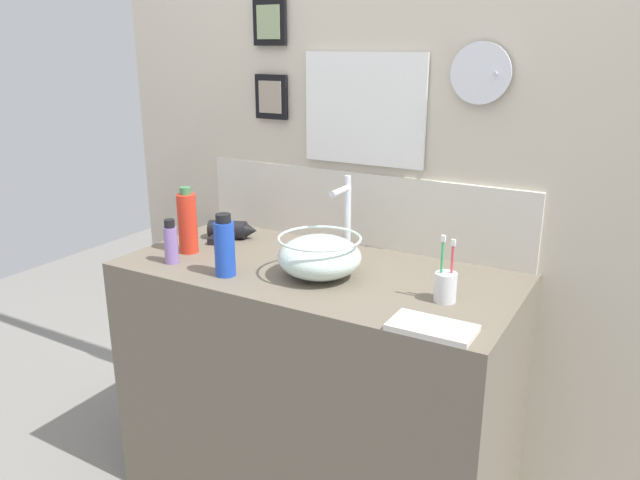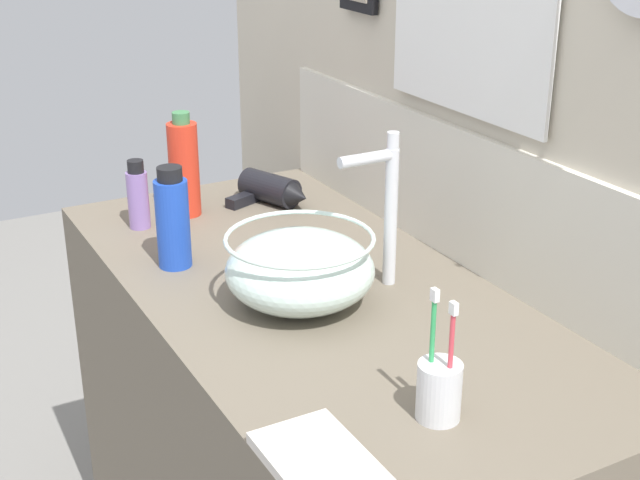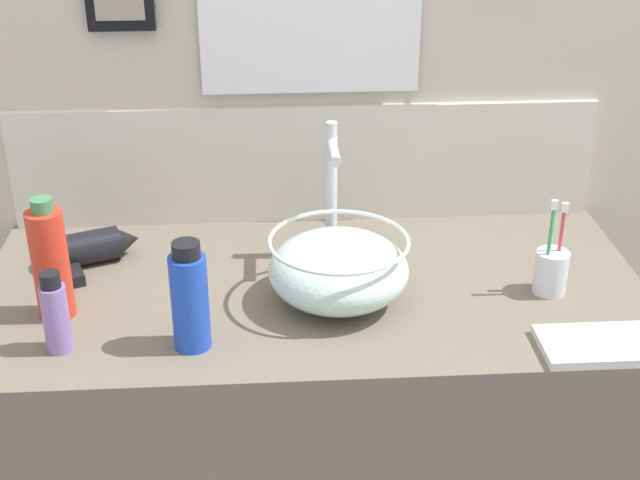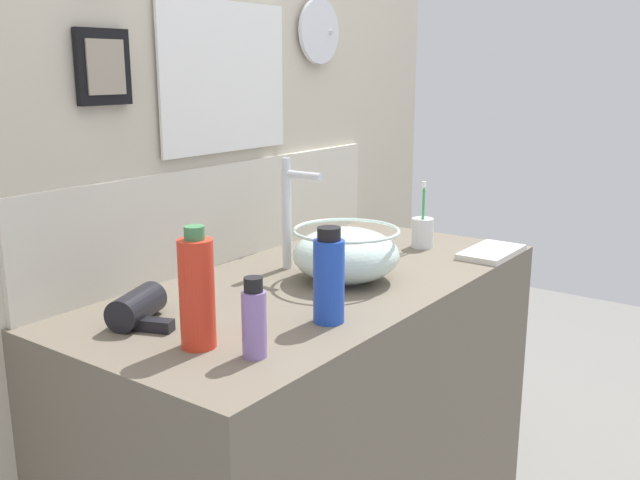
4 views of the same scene
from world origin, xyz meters
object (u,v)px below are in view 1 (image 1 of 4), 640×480
(glass_bowl_sink, at_px, (320,256))
(hair_drier, at_px, (231,230))
(lotion_bottle, at_px, (187,222))
(spray_bottle, at_px, (171,243))
(faucet, at_px, (346,213))
(hand_towel, at_px, (432,328))
(toothbrush_cup, at_px, (445,286))
(soap_dispenser, at_px, (225,247))

(glass_bowl_sink, xyz_separation_m, hair_drier, (-0.49, 0.18, -0.04))
(lotion_bottle, bearing_deg, spray_bottle, -77.02)
(glass_bowl_sink, distance_m, spray_bottle, 0.51)
(hair_drier, bearing_deg, faucet, -0.91)
(hair_drier, relative_size, lotion_bottle, 0.83)
(glass_bowl_sink, height_order, hand_towel, glass_bowl_sink)
(toothbrush_cup, distance_m, lotion_bottle, 0.93)
(soap_dispenser, relative_size, hand_towel, 0.92)
(glass_bowl_sink, distance_m, hand_towel, 0.49)
(lotion_bottle, relative_size, hand_towel, 1.07)
(glass_bowl_sink, height_order, spray_bottle, spray_bottle)
(toothbrush_cup, bearing_deg, lotion_bottle, -178.57)
(toothbrush_cup, relative_size, soap_dispenser, 0.98)
(glass_bowl_sink, distance_m, toothbrush_cup, 0.41)
(toothbrush_cup, height_order, lotion_bottle, lotion_bottle)
(hair_drier, bearing_deg, spray_bottle, -90.90)
(hair_drier, relative_size, soap_dispenser, 0.96)
(hair_drier, height_order, toothbrush_cup, toothbrush_cup)
(faucet, bearing_deg, soap_dispenser, -130.48)
(hand_towel, bearing_deg, lotion_bottle, 169.60)
(glass_bowl_sink, relative_size, faucet, 0.91)
(faucet, relative_size, hair_drier, 1.50)
(toothbrush_cup, bearing_deg, hair_drier, 168.89)
(glass_bowl_sink, height_order, soap_dispenser, soap_dispenser)
(toothbrush_cup, relative_size, lotion_bottle, 0.84)
(hand_towel, bearing_deg, toothbrush_cup, 100.05)
(soap_dispenser, height_order, lotion_bottle, lotion_bottle)
(hair_drier, relative_size, toothbrush_cup, 0.98)
(glass_bowl_sink, distance_m, faucet, 0.20)
(glass_bowl_sink, bearing_deg, toothbrush_cup, 0.88)
(lotion_bottle, xyz_separation_m, hand_towel, (0.96, -0.18, -0.10))
(hair_drier, xyz_separation_m, lotion_bottle, (-0.03, -0.20, 0.08))
(lotion_bottle, height_order, hand_towel, lotion_bottle)
(toothbrush_cup, bearing_deg, glass_bowl_sink, -179.12)
(hand_towel, bearing_deg, soap_dispenser, 175.35)
(hair_drier, bearing_deg, lotion_bottle, -99.04)
(soap_dispenser, distance_m, spray_bottle, 0.23)
(hand_towel, bearing_deg, faucet, 140.27)
(soap_dispenser, distance_m, hand_towel, 0.71)
(faucet, height_order, spray_bottle, faucet)
(hair_drier, distance_m, soap_dispenser, 0.39)
(glass_bowl_sink, relative_size, spray_bottle, 1.75)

